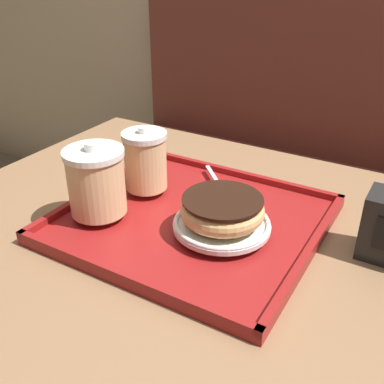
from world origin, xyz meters
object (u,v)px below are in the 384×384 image
coffee_cup_rear (145,160)px  spoon (219,186)px  coffee_cup_front (96,181)px  donut_chocolate_glazed (222,209)px

coffee_cup_rear → spoon: size_ratio=1.14×
coffee_cup_front → donut_chocolate_glazed: coffee_cup_front is taller
coffee_cup_rear → coffee_cup_front: bearing=-98.9°
coffee_cup_rear → donut_chocolate_glazed: size_ratio=0.89×
donut_chocolate_glazed → spoon: bearing=119.3°
coffee_cup_rear → donut_chocolate_glazed: coffee_cup_rear is taller
coffee_cup_front → donut_chocolate_glazed: bearing=16.3°
donut_chocolate_glazed → spoon: donut_chocolate_glazed is taller
coffee_cup_front → donut_chocolate_glazed: size_ratio=0.94×
coffee_cup_front → spoon: bearing=52.4°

